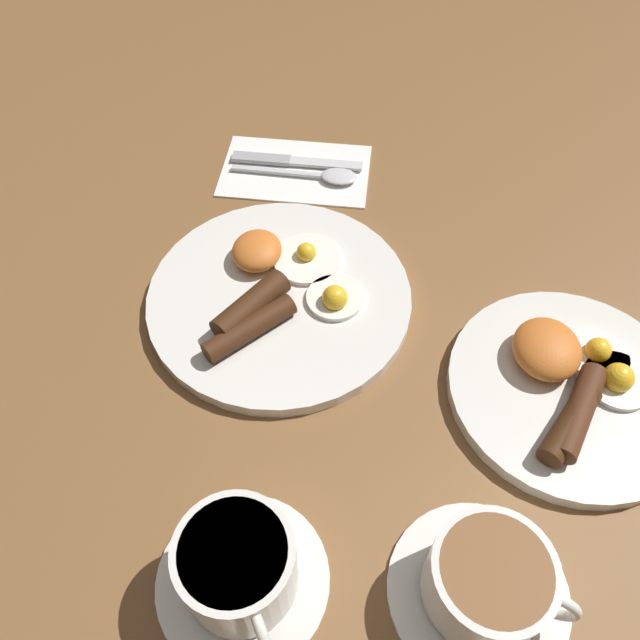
# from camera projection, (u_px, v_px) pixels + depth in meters

# --- Properties ---
(ground_plane) EXTENTS (3.00, 3.00, 0.00)m
(ground_plane) POSITION_uv_depth(u_px,v_px,m) (280.00, 302.00, 0.69)
(ground_plane) COLOR brown
(breakfast_plate_near) EXTENTS (0.29, 0.29, 0.04)m
(breakfast_plate_near) POSITION_uv_depth(u_px,v_px,m) (278.00, 295.00, 0.68)
(breakfast_plate_near) COLOR silver
(breakfast_plate_near) RESTS_ON ground_plane
(breakfast_plate_far) EXTENTS (0.24, 0.24, 0.05)m
(breakfast_plate_far) POSITION_uv_depth(u_px,v_px,m) (570.00, 385.00, 0.61)
(breakfast_plate_far) COLOR silver
(breakfast_plate_far) RESTS_ON ground_plane
(teacup_near) EXTENTS (0.14, 0.14, 0.08)m
(teacup_near) POSITION_uv_depth(u_px,v_px,m) (239.00, 569.00, 0.48)
(teacup_near) COLOR silver
(teacup_near) RESTS_ON ground_plane
(teacup_far) EXTENTS (0.15, 0.15, 0.07)m
(teacup_far) POSITION_uv_depth(u_px,v_px,m) (487.00, 583.00, 0.48)
(teacup_far) COLOR silver
(teacup_far) RESTS_ON ground_plane
(napkin) EXTENTS (0.13, 0.20, 0.01)m
(napkin) POSITION_uv_depth(u_px,v_px,m) (295.00, 170.00, 0.82)
(napkin) COLOR white
(napkin) RESTS_ON ground_plane
(knife) EXTENTS (0.02, 0.17, 0.01)m
(knife) POSITION_uv_depth(u_px,v_px,m) (289.00, 161.00, 0.82)
(knife) COLOR silver
(knife) RESTS_ON napkin
(spoon) EXTENTS (0.03, 0.16, 0.01)m
(spoon) POSITION_uv_depth(u_px,v_px,m) (325.00, 175.00, 0.80)
(spoon) COLOR silver
(spoon) RESTS_ON napkin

